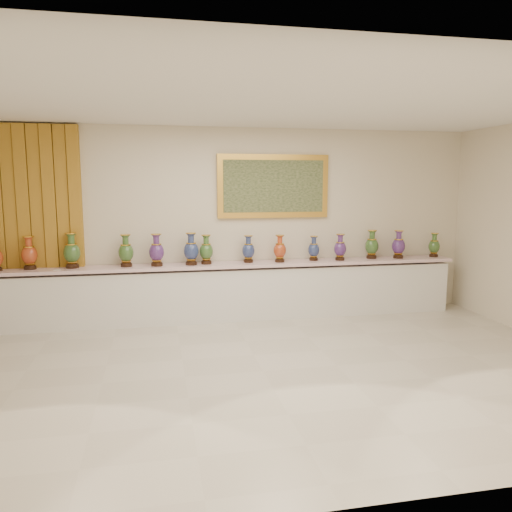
% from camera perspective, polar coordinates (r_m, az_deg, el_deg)
% --- Properties ---
extents(ground, '(8.00, 8.00, 0.00)m').
position_cam_1_polar(ground, '(5.87, 0.82, -13.02)').
color(ground, beige).
rests_on(ground, ground).
extents(room, '(8.00, 8.00, 8.00)m').
position_cam_1_polar(room, '(7.90, -20.69, 3.86)').
color(room, beige).
rests_on(room, ground).
extents(counter, '(7.28, 0.48, 0.90)m').
position_cam_1_polar(counter, '(7.88, -2.68, -4.14)').
color(counter, white).
rests_on(counter, ground).
extents(vase_1, '(0.29, 0.29, 0.48)m').
position_cam_1_polar(vase_1, '(7.90, -24.48, 0.16)').
color(vase_1, black).
rests_on(vase_1, counter).
extents(vase_2, '(0.28, 0.28, 0.52)m').
position_cam_1_polar(vase_2, '(7.79, -20.30, 0.40)').
color(vase_2, black).
rests_on(vase_2, counter).
extents(vase_3, '(0.27, 0.27, 0.48)m').
position_cam_1_polar(vase_3, '(7.68, -14.64, 0.43)').
color(vase_3, black).
rests_on(vase_3, counter).
extents(vase_4, '(0.28, 0.28, 0.49)m').
position_cam_1_polar(vase_4, '(7.63, -11.30, 0.50)').
color(vase_4, black).
rests_on(vase_4, counter).
extents(vase_5, '(0.25, 0.25, 0.49)m').
position_cam_1_polar(vase_5, '(7.64, -7.42, 0.62)').
color(vase_5, black).
rests_on(vase_5, counter).
extents(vase_6, '(0.25, 0.25, 0.45)m').
position_cam_1_polar(vase_6, '(7.71, -5.70, 0.58)').
color(vase_6, black).
rests_on(vase_6, counter).
extents(vase_7, '(0.25, 0.25, 0.43)m').
position_cam_1_polar(vase_7, '(7.83, -0.88, 0.66)').
color(vase_7, black).
rests_on(vase_7, counter).
extents(vase_8, '(0.24, 0.24, 0.43)m').
position_cam_1_polar(vase_8, '(7.87, 2.74, 0.70)').
color(vase_8, black).
rests_on(vase_8, counter).
extents(vase_9, '(0.23, 0.23, 0.40)m').
position_cam_1_polar(vase_9, '(8.08, 6.61, 0.74)').
color(vase_9, black).
rests_on(vase_9, counter).
extents(vase_10, '(0.24, 0.24, 0.43)m').
position_cam_1_polar(vase_10, '(8.16, 9.59, 0.86)').
color(vase_10, black).
rests_on(vase_10, counter).
extents(vase_11, '(0.23, 0.23, 0.47)m').
position_cam_1_polar(vase_11, '(8.45, 13.10, 1.15)').
color(vase_11, black).
rests_on(vase_11, counter).
extents(vase_12, '(0.27, 0.27, 0.46)m').
position_cam_1_polar(vase_12, '(8.60, 15.97, 1.14)').
color(vase_12, black).
rests_on(vase_12, counter).
extents(vase_13, '(0.25, 0.25, 0.40)m').
position_cam_1_polar(vase_13, '(8.95, 19.69, 1.07)').
color(vase_13, black).
rests_on(vase_13, counter).
extents(label_card, '(0.10, 0.06, 0.00)m').
position_cam_1_polar(label_card, '(7.70, -21.77, -1.49)').
color(label_card, white).
rests_on(label_card, counter).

